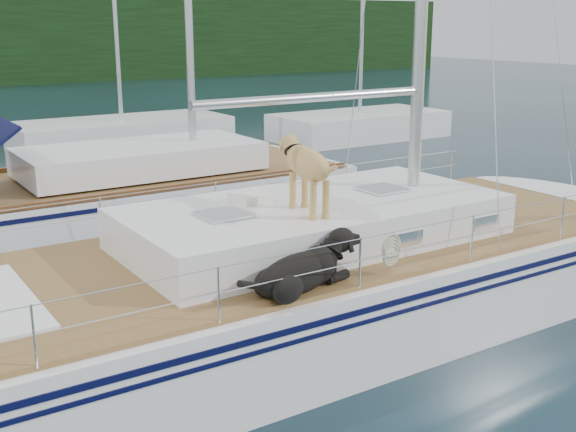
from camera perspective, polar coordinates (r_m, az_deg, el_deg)
ground at (r=9.99m, az=-1.80°, el=-9.56°), size 120.00×120.00×0.00m
main_sailboat at (r=9.76m, az=-1.35°, el=-5.84°), size 12.00×3.84×14.01m
neighbor_sailboat at (r=15.02m, az=-15.26°, el=0.92°), size 11.00×3.50×13.30m
bg_boat_center at (r=25.58m, az=-12.97°, el=6.36°), size 7.20×3.00×11.65m
bg_boat_east at (r=26.91m, az=5.66°, el=7.10°), size 6.40×3.00×11.65m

